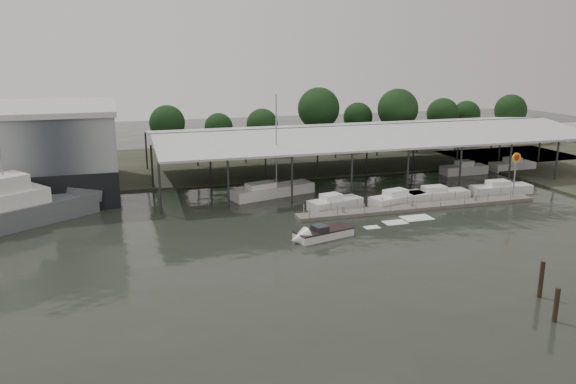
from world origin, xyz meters
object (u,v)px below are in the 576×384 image
object	(u,v)px
white_sailboat	(271,191)
shell_fuel_sign	(516,167)
speedboat_underway	(319,235)
grey_trawler	(18,209)

from	to	relation	value
white_sailboat	shell_fuel_sign	bearing A→B (deg)	-37.24
shell_fuel_sign	speedboat_underway	world-z (taller)	shell_fuel_sign
shell_fuel_sign	white_sailboat	size ratio (longest dim) A/B	0.46
shell_fuel_sign	grey_trawler	size ratio (longest dim) A/B	0.35
white_sailboat	speedboat_underway	xyz separation A→B (m)	(-0.03, -16.26, -0.25)
speedboat_underway	white_sailboat	bearing A→B (deg)	-104.94
grey_trawler	white_sailboat	world-z (taller)	white_sailboat
white_sailboat	speedboat_underway	distance (m)	16.27
grey_trawler	speedboat_underway	world-z (taller)	grey_trawler
shell_fuel_sign	grey_trawler	distance (m)	53.20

